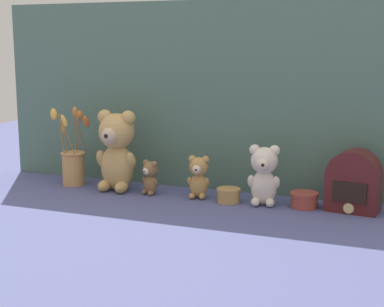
% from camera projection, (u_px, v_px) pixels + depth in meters
% --- Properties ---
extents(ground_plane, '(4.00, 4.00, 0.00)m').
position_uv_depth(ground_plane, '(190.00, 199.00, 2.11)').
color(ground_plane, '#4C5184').
extents(backdrop_wall, '(1.72, 0.02, 0.71)m').
position_uv_depth(backdrop_wall, '(206.00, 97.00, 2.20)').
color(backdrop_wall, '#4C6B5B').
rests_on(backdrop_wall, ground).
extents(teddy_bear_large, '(0.16, 0.16, 0.31)m').
position_uv_depth(teddy_bear_large, '(117.00, 149.00, 2.21)').
color(teddy_bear_large, tan).
rests_on(teddy_bear_large, ground).
extents(teddy_bear_medium, '(0.12, 0.11, 0.21)m').
position_uv_depth(teddy_bear_medium, '(264.00, 174.00, 2.01)').
color(teddy_bear_medium, beige).
rests_on(teddy_bear_medium, ground).
extents(teddy_bear_small, '(0.09, 0.08, 0.16)m').
position_uv_depth(teddy_bear_small, '(199.00, 176.00, 2.11)').
color(teddy_bear_small, tan).
rests_on(teddy_bear_small, ground).
extents(teddy_bear_tiny, '(0.07, 0.07, 0.13)m').
position_uv_depth(teddy_bear_tiny, '(150.00, 177.00, 2.16)').
color(teddy_bear_tiny, olive).
rests_on(teddy_bear_tiny, ground).
extents(flower_vase, '(0.15, 0.14, 0.31)m').
position_uv_depth(flower_vase, '(73.00, 162.00, 2.31)').
color(flower_vase, tan).
rests_on(flower_vase, ground).
extents(vintage_radio, '(0.18, 0.12, 0.21)m').
position_uv_depth(vintage_radio, '(354.00, 183.00, 1.94)').
color(vintage_radio, '#4C1919').
rests_on(vintage_radio, ground).
extents(decorative_tin_tall, '(0.10, 0.10, 0.05)m').
position_uv_depth(decorative_tin_tall, '(304.00, 200.00, 2.00)').
color(decorative_tin_tall, '#993D33').
rests_on(decorative_tin_tall, ground).
extents(decorative_tin_short, '(0.08, 0.08, 0.05)m').
position_uv_depth(decorative_tin_short, '(229.00, 195.00, 2.06)').
color(decorative_tin_short, tan).
rests_on(decorative_tin_short, ground).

